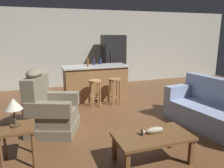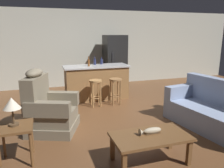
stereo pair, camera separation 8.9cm
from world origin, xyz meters
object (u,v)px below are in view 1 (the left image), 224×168
(bar_stool_right, at_px, (115,87))
(refrigerator, at_px, (113,61))
(bottle_wine_dark, at_px, (100,62))
(couch, at_px, (215,111))
(bar_stool_left, at_px, (95,88))
(bottle_short_amber, at_px, (88,63))
(recliner_near_lamp, at_px, (49,110))
(end_table, at_px, (17,133))
(table_lamp, at_px, (13,105))
(bottle_tall_green, at_px, (94,62))
(kitchen_island, at_px, (95,82))
(fish_figurine, at_px, (152,131))
(coffee_table, at_px, (153,138))

(bar_stool_right, relative_size, refrigerator, 0.39)
(bottle_wine_dark, bearing_deg, couch, -62.47)
(bar_stool_left, relative_size, bar_stool_right, 1.00)
(bottle_short_amber, xyz_separation_m, bottle_wine_dark, (0.43, 0.26, -0.02))
(refrigerator, bearing_deg, recliner_near_lamp, -128.17)
(end_table, relative_size, table_lamp, 1.37)
(couch, bearing_deg, table_lamp, -8.79)
(couch, xyz_separation_m, bottle_short_amber, (-1.92, 2.61, 0.71))
(couch, bearing_deg, bar_stool_right, -65.40)
(bar_stool_right, relative_size, bottle_tall_green, 2.81)
(kitchen_island, distance_m, bar_stool_left, 0.66)
(fish_figurine, height_order, bottle_wine_dark, bottle_wine_dark)
(fish_figurine, bearing_deg, couch, 18.68)
(kitchen_island, distance_m, bottle_wine_dark, 0.62)
(coffee_table, height_order, bar_stool_right, bar_stool_right)
(end_table, relative_size, bottle_wine_dark, 2.69)
(recliner_near_lamp, xyz_separation_m, kitchen_island, (1.37, 1.75, 0.06))
(coffee_table, xyz_separation_m, couch, (1.74, 0.63, -0.02))
(bar_stool_left, height_order, bottle_short_amber, bottle_short_amber)
(couch, xyz_separation_m, kitchen_island, (-1.70, 2.67, 0.14))
(recliner_near_lamp, relative_size, bottle_wine_dark, 5.77)
(couch, relative_size, kitchen_island, 1.12)
(recliner_near_lamp, relative_size, bar_stool_right, 1.76)
(fish_figurine, relative_size, couch, 0.17)
(table_lamp, distance_m, bar_stool_left, 2.69)
(bottle_short_amber, bearing_deg, kitchen_island, 13.82)
(fish_figurine, height_order, recliner_near_lamp, recliner_near_lamp)
(recliner_near_lamp, height_order, refrigerator, refrigerator)
(bottle_wine_dark, bearing_deg, refrigerator, 53.36)
(couch, distance_m, bar_stool_left, 2.78)
(couch, xyz_separation_m, end_table, (-3.56, -0.03, 0.12))
(recliner_near_lamp, xyz_separation_m, bar_stool_left, (1.19, 1.12, 0.05))
(recliner_near_lamp, height_order, table_lamp, recliner_near_lamp)
(bottle_short_amber, bearing_deg, refrigerator, 46.98)
(bottle_wine_dark, bearing_deg, bottle_short_amber, -149.12)
(couch, relative_size, bottle_wine_dark, 9.65)
(end_table, xyz_separation_m, bottle_wine_dark, (2.07, 2.90, 0.57))
(end_table, distance_m, bottle_short_amber, 3.17)
(end_table, bearing_deg, recliner_near_lamp, 62.85)
(couch, bearing_deg, kitchen_island, -66.41)
(kitchen_island, distance_m, bottle_tall_green, 0.59)
(bottle_short_amber, bearing_deg, recliner_near_lamp, -124.12)
(end_table, height_order, refrigerator, refrigerator)
(end_table, bearing_deg, couch, 0.53)
(recliner_near_lamp, relative_size, table_lamp, 2.93)
(fish_figurine, height_order, end_table, end_table)
(recliner_near_lamp, xyz_separation_m, end_table, (-0.49, -0.95, 0.04))
(end_table, bearing_deg, coffee_table, -18.10)
(recliner_near_lamp, xyz_separation_m, bottle_tall_green, (1.37, 1.91, 0.62))
(table_lamp, bearing_deg, bottle_wine_dark, 54.24)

